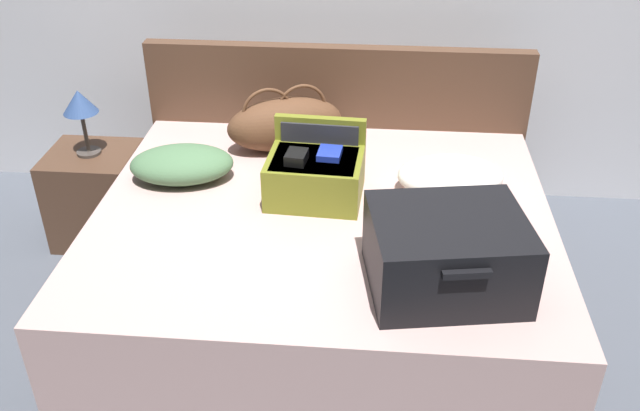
% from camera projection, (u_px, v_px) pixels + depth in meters
% --- Properties ---
extents(ground_plane, '(12.00, 12.00, 0.00)m').
position_uv_depth(ground_plane, '(314.00, 380.00, 2.86)').
color(ground_plane, '#4C515B').
extents(bed, '(1.89, 1.63, 0.57)m').
position_uv_depth(bed, '(322.00, 266.00, 3.04)').
color(bed, '#BC9993').
rests_on(bed, ground).
extents(headboard, '(1.93, 0.08, 0.99)m').
position_uv_depth(headboard, '(336.00, 138.00, 3.66)').
color(headboard, '#4C3323').
rests_on(headboard, ground).
extents(hard_case_large, '(0.59, 0.52, 0.27)m').
position_uv_depth(hard_case_large, '(446.00, 252.00, 2.40)').
color(hard_case_large, black).
rests_on(hard_case_large, bed).
extents(hard_case_medium, '(0.41, 0.36, 0.30)m').
position_uv_depth(hard_case_medium, '(315.00, 173.00, 2.94)').
color(hard_case_medium, olive).
rests_on(hard_case_medium, bed).
extents(duffel_bag, '(0.61, 0.43, 0.32)m').
position_uv_depth(duffel_bag, '(285.00, 123.00, 3.31)').
color(duffel_bag, brown).
rests_on(duffel_bag, bed).
extents(pillow_near_headboard, '(0.48, 0.35, 0.15)m').
position_uv_depth(pillow_near_headboard, '(450.00, 176.00, 2.99)').
color(pillow_near_headboard, white).
rests_on(pillow_near_headboard, bed).
extents(pillow_center_head, '(0.49, 0.35, 0.15)m').
position_uv_depth(pillow_center_head, '(182.00, 164.00, 3.08)').
color(pillow_center_head, '#4C724C').
rests_on(pillow_center_head, bed).
extents(nightstand, '(0.44, 0.40, 0.50)m').
position_uv_depth(nightstand, '(98.00, 196.00, 3.63)').
color(nightstand, '#4C3323').
rests_on(nightstand, ground).
extents(table_lamp, '(0.17, 0.17, 0.34)m').
position_uv_depth(table_lamp, '(80.00, 105.00, 3.37)').
color(table_lamp, '#3F3833').
rests_on(table_lamp, nightstand).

